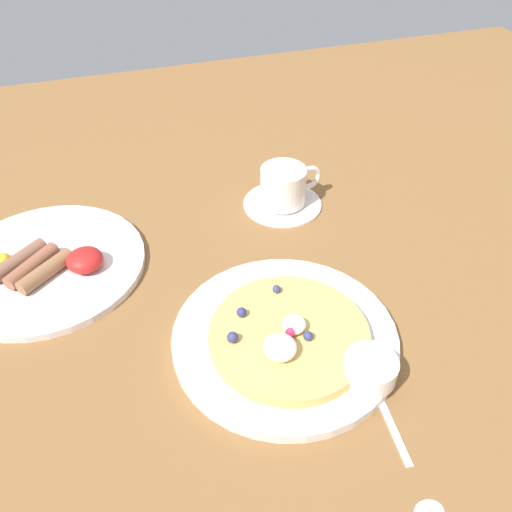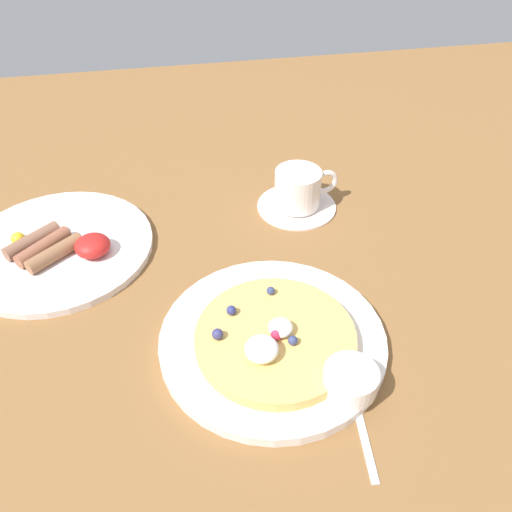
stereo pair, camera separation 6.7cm
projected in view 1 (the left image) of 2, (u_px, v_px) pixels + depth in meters
The scene contains 9 objects.
ground_plane at pixel (227, 300), 0.69m from camera, with size 2.03×1.55×0.03m, color brown.
pancake_plate at pixel (285, 337), 0.62m from camera, with size 0.26×0.26×0.01m, color white.
pancake_with_berries at pixel (288, 336), 0.60m from camera, with size 0.18×0.18×0.04m.
syrup_ramekin at pixel (370, 369), 0.56m from camera, with size 0.06×0.06×0.03m.
breakfast_plate at pixel (46, 265), 0.71m from camera, with size 0.26×0.26×0.01m, color white.
fried_breakfast at pixel (43, 263), 0.69m from camera, with size 0.17×0.11×0.03m.
coffee_saucer at pixel (282, 203), 0.83m from camera, with size 0.12×0.12×0.01m, color silver.
coffee_cup at pixel (284, 185), 0.81m from camera, with size 0.10×0.07×0.06m.
teaspoon at pixel (416, 479), 0.49m from camera, with size 0.03×0.14×0.01m.
Camera 1 is at (-0.11, -0.47, 0.48)m, focal length 37.10 mm.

